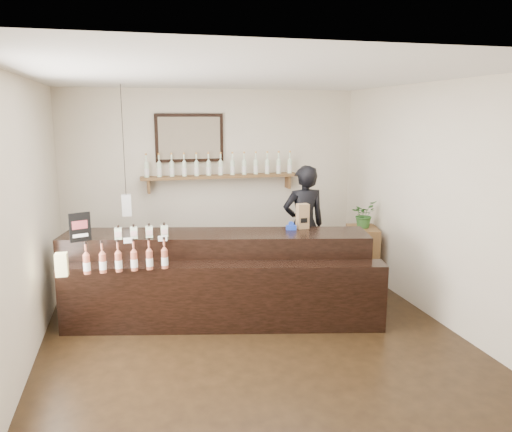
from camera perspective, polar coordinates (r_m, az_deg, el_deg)
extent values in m
plane|color=black|center=(5.76, -0.58, -13.32)|extent=(5.00, 5.00, 0.00)
plane|color=beige|center=(7.75, -4.94, 3.89)|extent=(4.50, 0.00, 4.50)
plane|color=beige|center=(3.03, 10.61, -8.23)|extent=(4.50, 0.00, 4.50)
plane|color=beige|center=(5.29, -25.06, -0.68)|extent=(0.00, 5.00, 5.00)
plane|color=beige|center=(6.24, 19.93, 1.42)|extent=(0.00, 5.00, 5.00)
plane|color=white|center=(5.24, -0.64, 15.69)|extent=(5.00, 5.00, 0.00)
cube|color=brown|center=(7.63, -4.05, 4.54)|extent=(2.40, 0.25, 0.04)
cube|color=brown|center=(7.56, -12.18, 3.33)|extent=(0.04, 0.20, 0.20)
cube|color=brown|center=(7.93, 3.65, 3.93)|extent=(0.04, 0.20, 0.20)
cube|color=black|center=(7.61, -7.62, 8.84)|extent=(1.02, 0.04, 0.72)
cube|color=brown|center=(7.59, -7.60, 8.83)|extent=(0.92, 0.01, 0.62)
cube|color=white|center=(6.79, -14.58, 1.21)|extent=(0.12, 0.12, 0.28)
cylinder|color=black|center=(6.69, -14.94, 8.35)|extent=(0.01, 0.01, 1.41)
cylinder|color=#DAF3CB|center=(7.50, -12.40, 5.13)|extent=(0.07, 0.07, 0.20)
cone|color=#DAF3CB|center=(7.49, -12.44, 6.09)|extent=(0.07, 0.07, 0.05)
cylinder|color=#DAF3CB|center=(7.48, -12.46, 6.55)|extent=(0.02, 0.02, 0.07)
cylinder|color=#C88A3A|center=(7.48, -12.47, 6.91)|extent=(0.03, 0.03, 0.02)
cylinder|color=white|center=(7.50, -12.39, 4.97)|extent=(0.07, 0.07, 0.09)
cylinder|color=#DAF3CB|center=(7.51, -10.99, 5.19)|extent=(0.07, 0.07, 0.20)
cone|color=#DAF3CB|center=(7.50, -11.03, 6.15)|extent=(0.07, 0.07, 0.05)
cylinder|color=#DAF3CB|center=(7.49, -11.05, 6.61)|extent=(0.02, 0.02, 0.07)
cylinder|color=#C88A3A|center=(7.49, -11.06, 6.97)|extent=(0.03, 0.03, 0.02)
cylinder|color=white|center=(7.51, -10.99, 5.03)|extent=(0.07, 0.07, 0.09)
cylinder|color=#DAF3CB|center=(7.52, -9.60, 5.25)|extent=(0.07, 0.07, 0.20)
cone|color=#DAF3CB|center=(7.51, -9.63, 6.21)|extent=(0.07, 0.07, 0.05)
cylinder|color=#DAF3CB|center=(7.50, -9.64, 6.67)|extent=(0.02, 0.02, 0.07)
cylinder|color=#C88A3A|center=(7.50, -9.65, 7.03)|extent=(0.03, 0.03, 0.02)
cylinder|color=white|center=(7.52, -9.59, 5.09)|extent=(0.07, 0.07, 0.09)
cylinder|color=#DAF3CB|center=(7.54, -8.20, 5.30)|extent=(0.07, 0.07, 0.20)
cone|color=#DAF3CB|center=(7.52, -8.23, 6.27)|extent=(0.07, 0.07, 0.05)
cylinder|color=#DAF3CB|center=(7.52, -8.24, 6.72)|extent=(0.02, 0.02, 0.07)
cylinder|color=#C88A3A|center=(7.52, -8.25, 7.08)|extent=(0.03, 0.03, 0.02)
cylinder|color=white|center=(7.54, -8.20, 5.15)|extent=(0.07, 0.07, 0.09)
cylinder|color=#DAF3CB|center=(7.56, -6.81, 5.36)|extent=(0.07, 0.07, 0.20)
cone|color=#DAF3CB|center=(7.54, -6.84, 6.32)|extent=(0.07, 0.07, 0.05)
cylinder|color=#DAF3CB|center=(7.54, -6.85, 6.77)|extent=(0.02, 0.02, 0.07)
cylinder|color=#C88A3A|center=(7.54, -6.85, 7.13)|extent=(0.03, 0.03, 0.02)
cylinder|color=white|center=(7.56, -6.81, 5.20)|extent=(0.07, 0.07, 0.09)
cylinder|color=#DAF3CB|center=(7.58, -5.43, 5.41)|extent=(0.07, 0.07, 0.20)
cone|color=#DAF3CB|center=(7.57, -5.45, 6.36)|extent=(0.07, 0.07, 0.05)
cylinder|color=#DAF3CB|center=(7.57, -5.46, 6.81)|extent=(0.02, 0.02, 0.07)
cylinder|color=#C88A3A|center=(7.56, -5.47, 7.17)|extent=(0.03, 0.03, 0.02)
cylinder|color=white|center=(7.58, -5.43, 5.25)|extent=(0.07, 0.07, 0.09)
cylinder|color=#DAF3CB|center=(7.61, -4.06, 5.45)|extent=(0.07, 0.07, 0.20)
cone|color=#DAF3CB|center=(7.60, -4.08, 6.40)|extent=(0.07, 0.07, 0.05)
cylinder|color=#DAF3CB|center=(7.59, -4.08, 6.85)|extent=(0.02, 0.02, 0.07)
cylinder|color=#C88A3A|center=(7.59, -4.09, 7.21)|extent=(0.03, 0.03, 0.02)
cylinder|color=white|center=(7.61, -4.06, 5.30)|extent=(0.07, 0.07, 0.09)
cylinder|color=#DAF3CB|center=(7.65, -2.70, 5.49)|extent=(0.07, 0.07, 0.20)
cone|color=#DAF3CB|center=(7.63, -2.71, 6.44)|extent=(0.07, 0.07, 0.05)
cylinder|color=#DAF3CB|center=(7.63, -2.72, 6.89)|extent=(0.02, 0.02, 0.07)
cylinder|color=#C88A3A|center=(7.63, -2.72, 7.24)|extent=(0.03, 0.03, 0.02)
cylinder|color=white|center=(7.65, -2.70, 5.34)|extent=(0.07, 0.07, 0.09)
cylinder|color=#DAF3CB|center=(7.68, -1.36, 5.53)|extent=(0.07, 0.07, 0.20)
cone|color=#DAF3CB|center=(7.67, -1.36, 6.48)|extent=(0.07, 0.07, 0.05)
cylinder|color=#DAF3CB|center=(7.67, -1.36, 6.92)|extent=(0.02, 0.02, 0.07)
cylinder|color=#C88A3A|center=(7.66, -1.37, 7.27)|extent=(0.03, 0.03, 0.02)
cylinder|color=white|center=(7.69, -1.36, 5.38)|extent=(0.07, 0.07, 0.09)
cylinder|color=#DAF3CB|center=(7.73, -0.03, 5.57)|extent=(0.07, 0.07, 0.20)
cone|color=#DAF3CB|center=(7.71, -0.03, 6.51)|extent=(0.07, 0.07, 0.05)
cylinder|color=#DAF3CB|center=(7.71, -0.03, 6.95)|extent=(0.02, 0.02, 0.07)
cylinder|color=#C88A3A|center=(7.71, -0.03, 7.30)|extent=(0.03, 0.03, 0.02)
cylinder|color=white|center=(7.73, -0.03, 5.42)|extent=(0.07, 0.07, 0.09)
cylinder|color=#DAF3CB|center=(7.77, 1.29, 5.60)|extent=(0.07, 0.07, 0.20)
cone|color=#DAF3CB|center=(7.76, 1.30, 6.53)|extent=(0.07, 0.07, 0.05)
cylinder|color=#DAF3CB|center=(7.76, 1.30, 6.97)|extent=(0.02, 0.02, 0.07)
cylinder|color=#C88A3A|center=(7.75, 1.30, 7.32)|extent=(0.03, 0.03, 0.02)
cylinder|color=white|center=(7.77, 1.29, 5.45)|extent=(0.07, 0.07, 0.09)
cylinder|color=#DAF3CB|center=(7.82, 2.59, 5.63)|extent=(0.07, 0.07, 0.20)
cone|color=#DAF3CB|center=(7.81, 2.60, 6.56)|extent=(0.07, 0.07, 0.05)
cylinder|color=#DAF3CB|center=(7.81, 2.61, 6.99)|extent=(0.02, 0.02, 0.07)
cylinder|color=#C88A3A|center=(7.80, 2.61, 7.34)|extent=(0.03, 0.03, 0.02)
cylinder|color=white|center=(7.82, 2.59, 5.48)|extent=(0.07, 0.07, 0.09)
cylinder|color=#DAF3CB|center=(7.88, 3.88, 5.65)|extent=(0.07, 0.07, 0.20)
cone|color=#DAF3CB|center=(7.87, 3.89, 6.57)|extent=(0.07, 0.07, 0.05)
cylinder|color=#DAF3CB|center=(7.86, 3.90, 7.01)|extent=(0.02, 0.02, 0.07)
cylinder|color=#C88A3A|center=(7.86, 3.90, 7.35)|extent=(0.03, 0.03, 0.02)
cylinder|color=white|center=(7.88, 3.87, 5.51)|extent=(0.07, 0.07, 0.09)
cube|color=black|center=(6.16, -4.55, -6.56)|extent=(3.71, 1.44, 1.02)
cube|color=black|center=(5.75, -3.71, -9.18)|extent=(3.64, 1.12, 0.77)
cube|color=white|center=(5.71, -14.40, -2.72)|extent=(0.10, 0.04, 0.05)
cube|color=white|center=(5.72, -10.63, -2.54)|extent=(0.10, 0.04, 0.05)
cube|color=#E4D88B|center=(5.58, -21.29, -5.78)|extent=(0.12, 0.12, 0.12)
cube|color=#E4D88B|center=(5.55, -21.38, -4.59)|extent=(0.12, 0.12, 0.12)
cube|color=#DAF3CB|center=(5.88, -15.47, -1.94)|extent=(0.08, 0.08, 0.13)
cube|color=beige|center=(5.84, -15.47, -2.05)|extent=(0.07, 0.00, 0.06)
cylinder|color=black|center=(5.87, -15.51, -1.14)|extent=(0.02, 0.02, 0.03)
cube|color=#DAF3CB|center=(5.88, -13.79, -1.86)|extent=(0.08, 0.08, 0.13)
cube|color=beige|center=(5.83, -13.79, -1.97)|extent=(0.07, 0.00, 0.06)
cylinder|color=black|center=(5.86, -13.83, -1.06)|extent=(0.02, 0.02, 0.03)
cube|color=#DAF3CB|center=(5.88, -12.12, -1.78)|extent=(0.08, 0.08, 0.13)
cube|color=beige|center=(5.84, -12.10, -1.89)|extent=(0.07, 0.00, 0.06)
cylinder|color=black|center=(5.86, -12.15, -0.97)|extent=(0.02, 0.02, 0.03)
cube|color=#DAF3CB|center=(5.89, -10.44, -1.70)|extent=(0.08, 0.08, 0.13)
cube|color=beige|center=(5.84, -10.41, -1.80)|extent=(0.07, 0.00, 0.06)
cylinder|color=black|center=(5.87, -10.47, -0.89)|extent=(0.02, 0.02, 0.03)
cylinder|color=#B0553B|center=(5.54, -18.78, -5.27)|extent=(0.07, 0.07, 0.20)
cone|color=#B0553B|center=(5.51, -18.86, -4.00)|extent=(0.07, 0.07, 0.05)
cylinder|color=#B0553B|center=(5.49, -18.90, -3.40)|extent=(0.02, 0.02, 0.07)
cylinder|color=black|center=(5.48, -18.94, -2.92)|extent=(0.03, 0.03, 0.02)
cylinder|color=white|center=(5.55, -18.77, -5.47)|extent=(0.07, 0.07, 0.09)
cylinder|color=#B0553B|center=(5.53, -17.11, -5.20)|extent=(0.07, 0.07, 0.20)
cone|color=#B0553B|center=(5.49, -17.19, -3.93)|extent=(0.07, 0.07, 0.05)
cylinder|color=#B0553B|center=(5.48, -17.22, -3.32)|extent=(0.02, 0.02, 0.07)
cylinder|color=black|center=(5.47, -17.25, -2.85)|extent=(0.03, 0.03, 0.02)
cylinder|color=white|center=(5.53, -17.10, -5.40)|extent=(0.07, 0.07, 0.09)
cylinder|color=#B0553B|center=(5.52, -15.43, -5.12)|extent=(0.07, 0.07, 0.20)
cone|color=#B0553B|center=(5.49, -15.50, -3.85)|extent=(0.07, 0.07, 0.05)
cylinder|color=#B0553B|center=(5.47, -15.54, -3.25)|extent=(0.02, 0.02, 0.07)
cylinder|color=black|center=(5.46, -15.56, -2.77)|extent=(0.03, 0.03, 0.02)
cylinder|color=white|center=(5.53, -15.42, -5.33)|extent=(0.07, 0.07, 0.09)
cylinder|color=#B0553B|center=(5.52, -13.75, -5.05)|extent=(0.07, 0.07, 0.20)
cone|color=#B0553B|center=(5.48, -13.82, -3.77)|extent=(0.07, 0.07, 0.05)
cylinder|color=#B0553B|center=(5.47, -13.84, -3.17)|extent=(0.02, 0.02, 0.07)
cylinder|color=black|center=(5.46, -13.87, -2.69)|extent=(0.03, 0.03, 0.02)
cylinder|color=white|center=(5.52, -13.74, -5.25)|extent=(0.07, 0.07, 0.09)
cylinder|color=#B0553B|center=(5.52, -12.07, -4.96)|extent=(0.07, 0.07, 0.20)
cone|color=#B0553B|center=(5.49, -12.13, -3.69)|extent=(0.07, 0.07, 0.05)
cylinder|color=#B0553B|center=(5.47, -12.15, -3.08)|extent=(0.02, 0.02, 0.07)
cylinder|color=black|center=(5.46, -12.18, -2.61)|extent=(0.03, 0.03, 0.02)
cylinder|color=white|center=(5.53, -12.06, -5.17)|extent=(0.07, 0.07, 0.09)
cylinder|color=#B0553B|center=(5.53, -10.40, -4.88)|extent=(0.07, 0.07, 0.20)
cone|color=#B0553B|center=(5.49, -10.44, -3.60)|extent=(0.07, 0.07, 0.05)
cylinder|color=#B0553B|center=(5.48, -10.47, -3.00)|extent=(0.02, 0.02, 0.07)
cylinder|color=black|center=(5.47, -10.48, -2.52)|extent=(0.03, 0.03, 0.02)
cylinder|color=white|center=(5.53, -10.39, -5.08)|extent=(0.07, 0.07, 0.09)
cube|color=black|center=(5.90, -19.47, -1.21)|extent=(0.23, 0.10, 0.33)
cube|color=#9B383D|center=(5.88, -19.50, -0.96)|extent=(0.16, 0.06, 0.09)
cube|color=white|center=(5.91, -19.42, -2.12)|extent=(0.16, 0.06, 0.04)
cube|color=olive|center=(6.24, 5.35, -0.02)|extent=(0.15, 0.11, 0.31)
cube|color=black|center=(6.20, 5.51, -0.52)|extent=(0.09, 0.01, 0.06)
cube|color=#1937B0|center=(6.17, 4.04, -1.33)|extent=(0.13, 0.08, 0.06)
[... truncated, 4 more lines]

